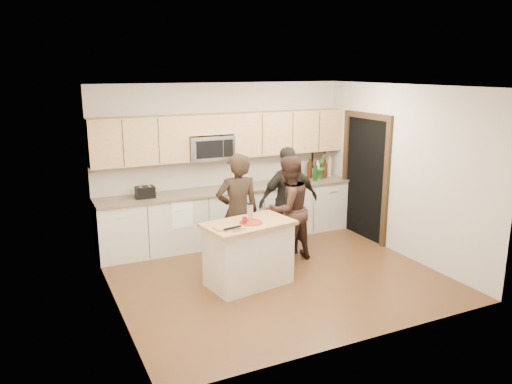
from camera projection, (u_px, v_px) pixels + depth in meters
name	position (u px, v px, depth m)	size (l,w,h in m)	color
floor	(275.00, 275.00, 7.26)	(4.50, 4.50, 0.00)	#502E1B
room_shell	(276.00, 158.00, 6.84)	(4.52, 4.02, 2.71)	#B9AD9E
back_cabinetry	(230.00, 215.00, 8.62)	(4.50, 0.66, 0.94)	beige
upper_cabinetry	(228.00, 134.00, 8.44)	(4.50, 0.33, 0.75)	tan
microwave	(210.00, 147.00, 8.31)	(0.76, 0.41, 0.40)	silver
doorway	(365.00, 173.00, 8.69)	(0.06, 1.25, 2.20)	black
framed_picture	(318.00, 157.00, 9.50)	(0.30, 0.03, 0.38)	black
dish_towel	(180.00, 205.00, 7.98)	(0.34, 0.60, 0.48)	white
island	(248.00, 253.00, 6.87)	(1.30, 0.89, 0.90)	beige
red_plate	(251.00, 222.00, 6.73)	(0.31, 0.31, 0.02)	#98240D
box_grater	(250.00, 211.00, 6.83)	(0.08, 0.06, 0.23)	silver
drink_glass	(245.00, 221.00, 6.68)	(0.06, 0.06, 0.10)	maroon
cutting_board	(225.00, 227.00, 6.51)	(0.28, 0.18, 0.02)	#B4844B
tongs	(232.00, 228.00, 6.43)	(0.26, 0.03, 0.02)	black
knife	(239.00, 229.00, 6.39)	(0.23, 0.02, 0.01)	silver
toaster	(145.00, 192.00, 7.87)	(0.29, 0.20, 0.19)	black
bottle_cluster	(316.00, 169.00, 9.23)	(0.79, 0.33, 0.38)	black
orchid	(320.00, 166.00, 9.24)	(0.25, 0.20, 0.46)	#3C712D
woman_left	(238.00, 213.00, 7.28)	(0.64, 0.42, 1.76)	black
woman_center	(288.00, 209.00, 7.64)	(0.81, 0.63, 1.66)	black
woman_right	(289.00, 201.00, 7.94)	(1.02, 0.43, 1.75)	black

